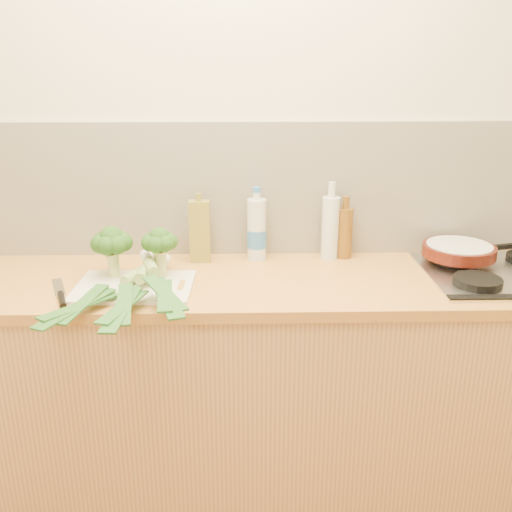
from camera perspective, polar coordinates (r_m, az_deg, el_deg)
The scene contains 15 objects.
room_shell at distance 2.32m, azimuth -2.43°, elevation 6.62°, with size 3.50×3.50×3.50m.
counter at distance 2.31m, azimuth -2.29°, elevation -12.66°, with size 3.20×0.62×0.90m.
gas_hob at distance 2.32m, azimuth 23.62°, elevation -1.52°, with size 0.58×0.50×0.04m.
chopping_board at distance 2.06m, azimuth -12.08°, elevation -3.02°, with size 0.41×0.30×0.01m, color silver.
broccoli_left at distance 2.12m, azimuth -14.24°, elevation 1.31°, with size 0.15×0.15×0.19m.
broccoli_right at distance 2.09m, azimuth -9.64°, elevation 1.31°, with size 0.13×0.13×0.18m.
leek_front at distance 2.04m, azimuth -13.00°, elevation -2.48°, with size 0.34×0.64×0.04m.
leek_mid at distance 2.00m, azimuth -11.53°, elevation -2.24°, with size 0.11×0.69×0.04m.
leek_back at distance 1.97m, azimuth -10.03°, elevation -1.94°, with size 0.23×0.59×0.04m.
chefs_knife at distance 2.04m, azimuth -18.92°, elevation -3.84°, with size 0.13×0.28×0.02m.
skillet at distance 2.36m, azimuth 19.68°, elevation 0.55°, with size 0.40×0.28×0.05m.
oil_tin at distance 2.26m, azimuth -5.64°, elevation 2.50°, with size 0.08×0.05×0.28m.
glass_bottle at distance 2.31m, azimuth 7.43°, elevation 2.94°, with size 0.07×0.07×0.31m.
amber_bottle at distance 2.33m, azimuth 8.84°, elevation 2.39°, with size 0.06×0.06×0.26m.
water_bottle at distance 2.28m, azimuth 0.06°, elevation 2.49°, with size 0.08×0.08×0.28m.
Camera 1 is at (0.04, -0.77, 1.66)m, focal length 40.00 mm.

